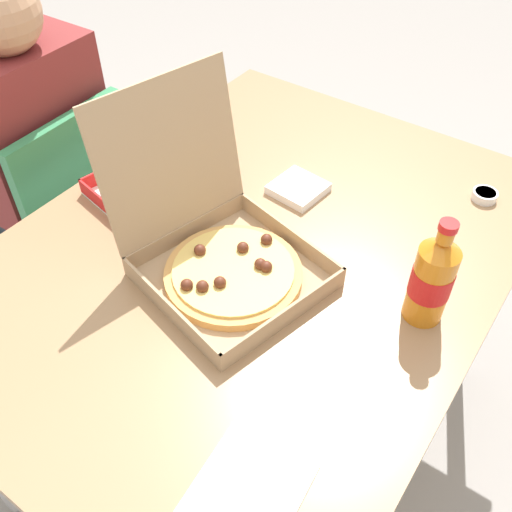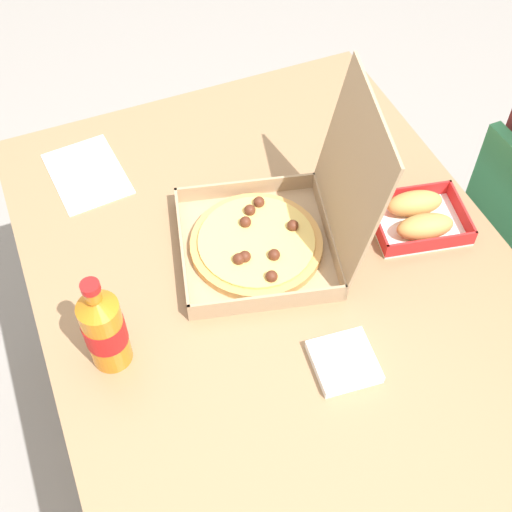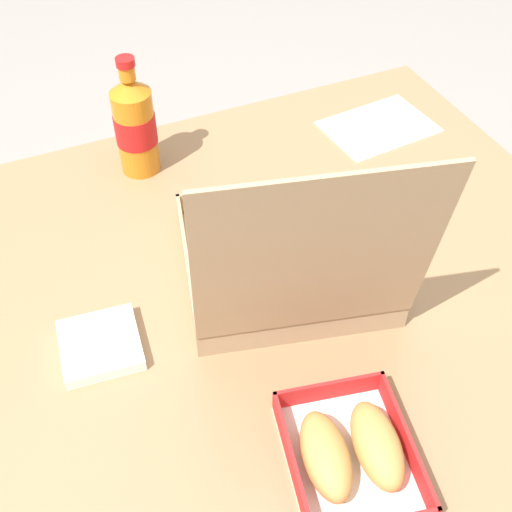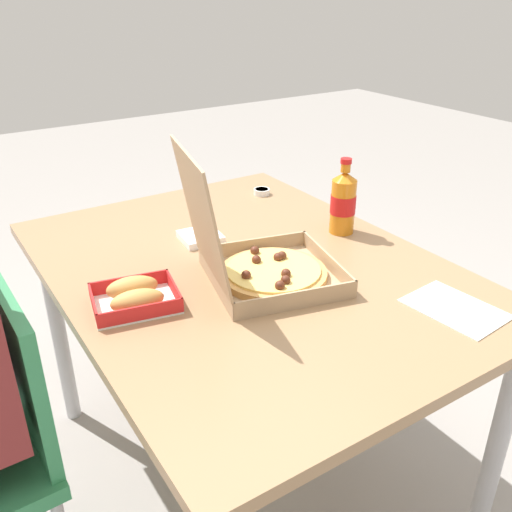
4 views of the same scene
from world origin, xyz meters
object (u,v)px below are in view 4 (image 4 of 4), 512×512
paper_menu (455,308)px  bread_side_box (135,296)px  napkin_pile (201,237)px  pizza_box_open (261,264)px  dipping_sauce_cup (262,191)px  cola_bottle (343,202)px

paper_menu → bread_side_box: bearing=50.6°
napkin_pile → paper_menu: bearing=-154.3°
bread_side_box → napkin_pile: 0.38m
napkin_pile → pizza_box_open: bearing=-177.5°
bread_side_box → dipping_sauce_cup: bread_side_box is taller
pizza_box_open → bread_side_box: 0.31m
napkin_pile → dipping_sauce_cup: size_ratio=1.96×
bread_side_box → paper_menu: bread_side_box is taller
paper_menu → napkin_pile: napkin_pile is taller
pizza_box_open → cola_bottle: bearing=-71.3°
pizza_box_open → dipping_sauce_cup: (0.52, -0.34, -0.04)m
bread_side_box → cola_bottle: 0.68m
dipping_sauce_cup → cola_bottle: bearing=-176.8°
paper_menu → dipping_sauce_cup: size_ratio=3.75×
pizza_box_open → paper_menu: size_ratio=2.00×
cola_bottle → paper_menu: bearing=171.9°
cola_bottle → napkin_pile: cola_bottle is taller
cola_bottle → paper_menu: 0.49m
paper_menu → napkin_pile: bearing=20.4°
dipping_sauce_cup → napkin_pile: bearing=121.8°
cola_bottle → dipping_sauce_cup: size_ratio=4.00×
pizza_box_open → napkin_pile: pizza_box_open is taller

